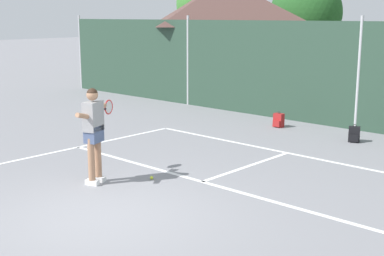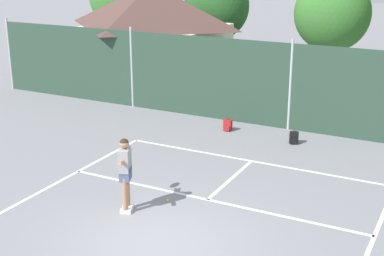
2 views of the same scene
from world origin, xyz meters
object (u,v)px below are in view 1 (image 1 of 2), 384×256
Objects in this scene: tennis_player at (94,127)px; backpack_red at (278,121)px; tennis_ball at (152,178)px; backpack_black at (354,135)px.

tennis_player is 4.01× the size of backpack_red.
tennis_ball is 5.89m from backpack_black.
backpack_red is at bearing 174.31° from backpack_black.
backpack_red reaches higher than tennis_ball.
backpack_black is (2.47, -0.25, 0.00)m from backpack_red.
tennis_ball is at bearing -80.67° from backpack_red.
tennis_player reaches higher than tennis_ball.
tennis_ball is 0.14× the size of backpack_red.
backpack_red is (-0.98, 5.94, 0.16)m from tennis_ball.
backpack_red is at bearing 92.93° from tennis_player.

